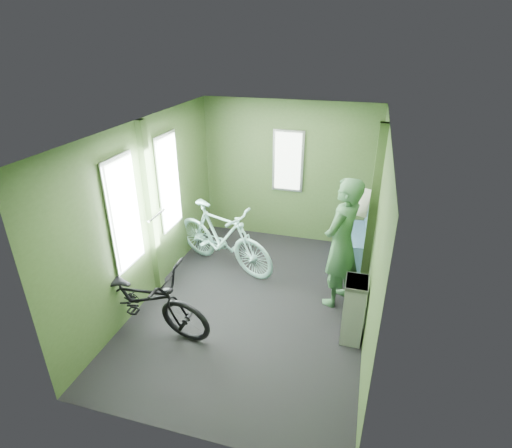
% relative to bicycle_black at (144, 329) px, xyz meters
% --- Properties ---
extents(room, '(4.00, 4.02, 2.31)m').
position_rel_bicycle_black_xyz_m(room, '(1.08, 0.89, 1.44)').
color(room, black).
rests_on(room, ground).
extents(bicycle_black, '(1.88, 1.02, 1.05)m').
position_rel_bicycle_black_xyz_m(bicycle_black, '(0.00, 0.00, 0.00)').
color(bicycle_black, black).
rests_on(bicycle_black, ground).
extents(bicycle_mint, '(1.88, 1.25, 1.12)m').
position_rel_bicycle_black_xyz_m(bicycle_mint, '(0.44, 1.55, 0.00)').
color(bicycle_mint, '#8AC8C0').
rests_on(bicycle_mint, ground).
extents(passenger, '(0.63, 0.75, 1.70)m').
position_rel_bicycle_black_xyz_m(passenger, '(2.15, 1.20, 0.85)').
color(passenger, '#34603A').
rests_on(passenger, ground).
extents(waste_box, '(0.23, 0.32, 0.78)m').
position_rel_bicycle_black_xyz_m(waste_box, '(2.38, 0.52, 0.39)').
color(waste_box, gray).
rests_on(waste_box, ground).
extents(bench_seat, '(0.61, 1.00, 1.01)m').
position_rel_bicycle_black_xyz_m(bench_seat, '(2.27, 2.30, 0.30)').
color(bench_seat, '#2B475C').
rests_on(bench_seat, ground).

